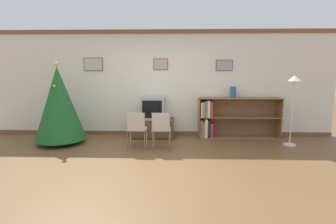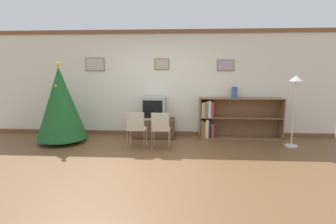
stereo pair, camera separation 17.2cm
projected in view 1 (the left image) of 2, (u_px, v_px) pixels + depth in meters
The scene contains 10 objects.
ground_plane at pixel (152, 163), 4.87m from camera, with size 24.00×24.00×0.00m, color brown.
wall_back at pixel (159, 84), 6.77m from camera, with size 8.93×0.11×2.70m.
christmas_tree at pixel (59, 104), 6.03m from camera, with size 1.14×1.14×1.88m.
tv_console at pixel (153, 128), 6.63m from camera, with size 1.04×0.51×0.49m.
television at pixel (153, 108), 6.55m from camera, with size 0.58×0.50×0.55m.
folding_chair_left at pixel (137, 128), 5.61m from camera, with size 0.40×0.40×0.82m.
folding_chair_right at pixel (161, 128), 5.59m from camera, with size 0.40×0.40×0.82m.
bookshelf at pixel (225, 118), 6.63m from camera, with size 2.03×0.36×1.02m.
vase at pixel (233, 92), 6.52m from camera, with size 0.15×0.15×0.28m.
standing_lamp at pixel (293, 92), 5.79m from camera, with size 0.28×0.28×1.58m.
Camera 1 is at (0.46, -4.65, 1.71)m, focal length 28.00 mm.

